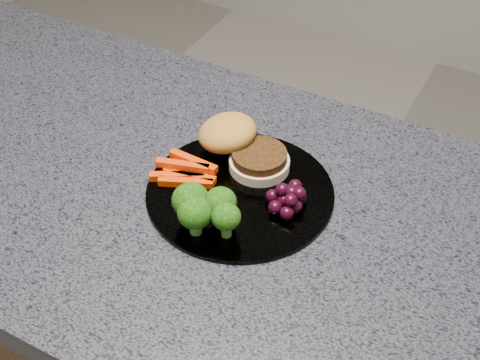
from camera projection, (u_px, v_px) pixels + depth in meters
countertop at (163, 190)px, 0.96m from camera, size 1.20×0.60×0.04m
plate at (240, 192)px, 0.92m from camera, size 0.26×0.26×0.01m
burger at (239, 145)px, 0.96m from camera, size 0.15×0.10×0.05m
carrot_sticks at (186, 172)px, 0.94m from camera, size 0.09×0.07×0.02m
broccoli at (204, 207)px, 0.85m from camera, size 0.10×0.08×0.06m
grape_bunch at (288, 198)px, 0.89m from camera, size 0.05×0.06×0.03m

